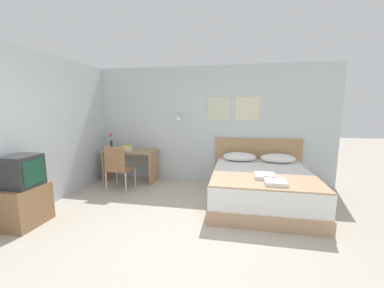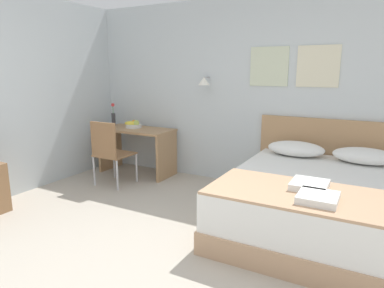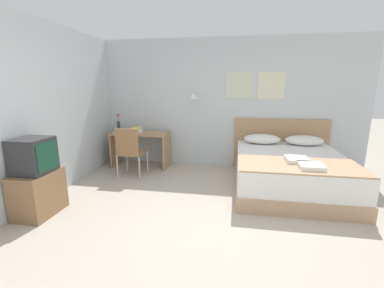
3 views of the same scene
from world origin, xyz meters
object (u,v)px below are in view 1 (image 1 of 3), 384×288
(bed, at_px, (261,187))
(television, at_px, (22,171))
(pillow_right, at_px, (278,158))
(pillow_left, at_px, (239,157))
(throw_blanket, at_px, (266,181))
(desk, at_px, (131,160))
(flower_vase, at_px, (111,143))
(folded_towel_mid_bed, at_px, (275,182))
(tv_stand, at_px, (26,206))
(fruit_bowl, at_px, (127,148))
(headboard, at_px, (257,162))
(desk_chair, at_px, (118,165))
(folded_towel_near_foot, at_px, (265,176))

(bed, relative_size, television, 4.56)
(television, bearing_deg, pillow_right, 30.75)
(pillow_left, distance_m, throw_blanket, 1.46)
(desk, xyz_separation_m, flower_vase, (-0.49, 0.02, 0.37))
(folded_towel_mid_bed, height_order, tv_stand, folded_towel_mid_bed)
(bed, height_order, fruit_bowl, fruit_bowl)
(headboard, relative_size, fruit_bowl, 7.14)
(bed, height_order, tv_stand, tv_stand)
(flower_vase, xyz_separation_m, tv_stand, (-0.10, -2.29, -0.59))
(fruit_bowl, xyz_separation_m, television, (-0.50, -2.31, 0.04))
(throw_blanket, distance_m, folded_towel_mid_bed, 0.19)
(tv_stand, bearing_deg, folded_towel_mid_bed, 11.82)
(pillow_left, distance_m, desk, 2.50)
(bed, relative_size, headboard, 1.13)
(pillow_left, xyz_separation_m, throw_blanket, (0.39, -1.40, -0.08))
(headboard, distance_m, television, 4.35)
(desk_chair, relative_size, tv_stand, 1.56)
(television, bearing_deg, desk, 75.52)
(headboard, height_order, television, television)
(desk, distance_m, fruit_bowl, 0.29)
(pillow_right, relative_size, tv_stand, 1.16)
(headboard, bearing_deg, throw_blanket, -90.00)
(pillow_right, bearing_deg, television, -149.25)
(headboard, distance_m, flower_vase, 3.41)
(headboard, distance_m, fruit_bowl, 3.01)
(headboard, height_order, throw_blanket, headboard)
(desk_chair, bearing_deg, pillow_left, 16.74)
(bed, bearing_deg, folded_towel_near_foot, -89.98)
(fruit_bowl, height_order, flower_vase, flower_vase)
(headboard, xyz_separation_m, folded_towel_near_foot, (0.00, -1.54, 0.12))
(headboard, bearing_deg, pillow_right, -36.06)
(headboard, height_order, folded_towel_mid_bed, headboard)
(flower_vase, bearing_deg, bed, -13.01)
(pillow_right, height_order, desk_chair, desk_chair)
(flower_vase, relative_size, tv_stand, 0.63)
(pillow_left, height_order, folded_towel_near_foot, pillow_left)
(folded_towel_mid_bed, xyz_separation_m, flower_vase, (-3.50, 1.54, 0.25))
(pillow_right, xyz_separation_m, flower_vase, (-3.77, -0.01, 0.21))
(pillow_left, bearing_deg, headboard, 36.06)
(headboard, height_order, desk_chair, headboard)
(folded_towel_mid_bed, bearing_deg, throw_blanket, 128.86)
(fruit_bowl, bearing_deg, pillow_right, -0.14)
(pillow_left, bearing_deg, folded_towel_near_foot, -72.63)
(desk, xyz_separation_m, television, (-0.59, -2.27, 0.31))
(pillow_left, distance_m, fruit_bowl, 2.59)
(desk, bearing_deg, tv_stand, -104.55)
(bed, distance_m, fruit_bowl, 3.13)
(flower_vase, xyz_separation_m, television, (-0.09, -2.29, -0.07))
(pillow_left, height_order, desk, pillow_left)
(folded_towel_mid_bed, bearing_deg, television, -168.17)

